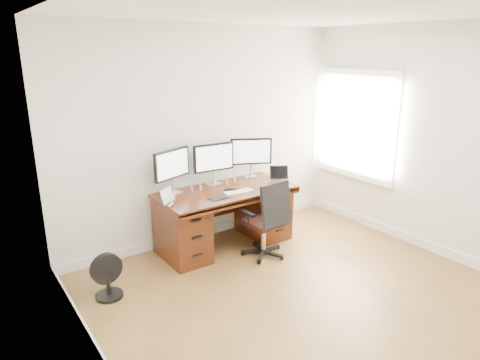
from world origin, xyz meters
TOP-DOWN VIEW (x-y plane):
  - ground at (0.00, 0.00)m, footprint 4.50×4.50m
  - back_wall at (0.00, 2.25)m, footprint 4.00×0.10m
  - right_wall at (2.00, 0.11)m, footprint 0.10×4.50m
  - desk at (0.00, 1.83)m, footprint 1.70×0.80m
  - office_chair at (0.23, 1.29)m, footprint 0.56×0.54m
  - floor_fan at (-1.62, 1.49)m, footprint 0.32×0.27m
  - monitor_left at (-0.58, 2.07)m, footprint 0.53×0.22m
  - monitor_center at (-0.00, 2.07)m, footprint 0.55×0.15m
  - monitor_right at (0.58, 2.07)m, footprint 0.50×0.28m
  - tablet_left at (-0.81, 1.75)m, footprint 0.24×0.18m
  - tablet_right at (0.81, 1.75)m, footprint 0.24×0.18m
  - keyboard at (0.04, 1.63)m, footprint 0.30×0.17m
  - trackpad at (0.20, 1.64)m, footprint 0.14×0.14m
  - drawing_tablet at (-0.24, 1.59)m, footprint 0.23×0.15m
  - phone at (0.05, 1.77)m, footprint 0.15×0.11m
  - figurine_purple at (-0.39, 1.95)m, footprint 0.03×0.03m
  - figurine_yellow at (-0.27, 1.95)m, footprint 0.03×0.03m
  - figurine_brown at (-0.10, 1.95)m, footprint 0.03×0.03m
  - figurine_orange at (0.12, 1.95)m, footprint 0.03×0.03m
  - figurine_pink at (0.24, 1.95)m, footprint 0.03×0.03m

SIDE VIEW (x-z plane):
  - ground at x=0.00m, z-range 0.00..0.00m
  - floor_fan at x=-1.62m, z-range -0.01..0.46m
  - office_chair at x=0.23m, z-range -0.16..0.79m
  - desk at x=0.00m, z-range 0.03..0.78m
  - trackpad at x=0.20m, z-range 0.75..0.76m
  - drawing_tablet at x=-0.24m, z-range 0.75..0.76m
  - phone at x=0.05m, z-range 0.75..0.76m
  - keyboard at x=0.04m, z-range 0.75..0.76m
  - figurine_purple at x=-0.39m, z-range 0.75..0.83m
  - figurine_yellow at x=-0.27m, z-range 0.75..0.83m
  - figurine_brown at x=-0.10m, z-range 0.75..0.83m
  - figurine_orange at x=0.12m, z-range 0.75..0.83m
  - figurine_pink at x=0.24m, z-range 0.75..0.83m
  - tablet_left at x=-0.81m, z-range 0.74..0.93m
  - tablet_right at x=0.81m, z-range 0.74..0.93m
  - monitor_left at x=-0.58m, z-range 0.82..1.35m
  - monitor_center at x=0.00m, z-range 0.82..1.35m
  - monitor_right at x=0.58m, z-range 0.82..1.35m
  - back_wall at x=0.00m, z-range 0.00..2.70m
  - right_wall at x=2.00m, z-range 0.00..2.70m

